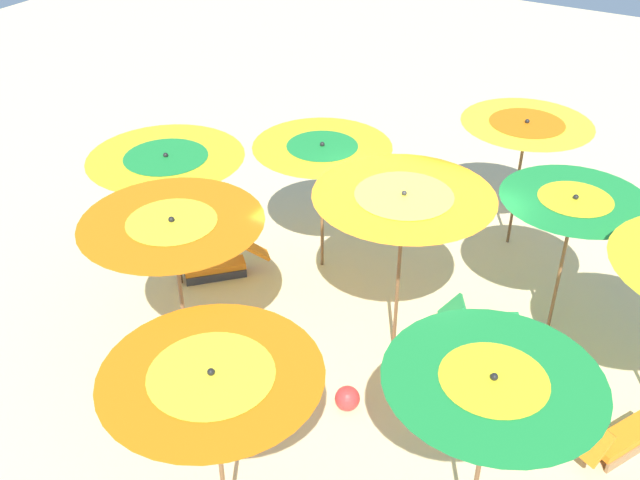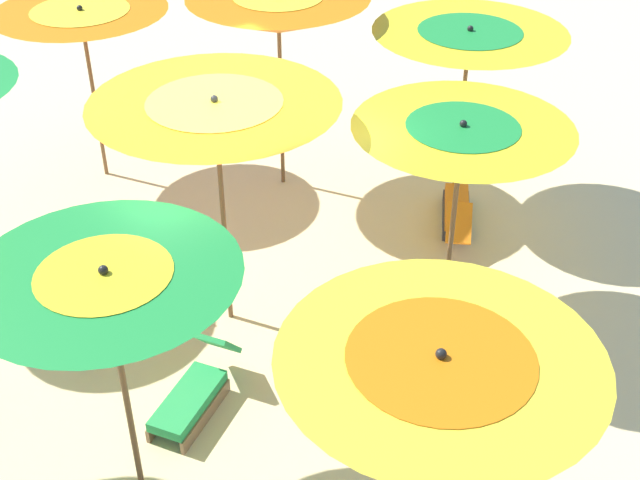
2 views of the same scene
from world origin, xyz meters
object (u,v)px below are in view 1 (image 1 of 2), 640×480
object	(u,v)px
beach_umbrella_3	(322,158)
lounger_4	(221,265)
lounger_1	(620,439)
beach_umbrella_6	(525,136)
beach_umbrella_4	(403,206)
lounger_2	(442,372)
beach_umbrella_1	(174,237)
beach_umbrella_7	(573,210)
lounger_0	(484,321)
beach_umbrella_0	(167,166)
beach_umbrella_2	(212,386)
beach_umbrella_5	(491,396)
beach_ball	(347,398)

from	to	relation	value
beach_umbrella_3	lounger_4	world-z (taller)	beach_umbrella_3
lounger_1	lounger_4	bearing A→B (deg)	112.96
beach_umbrella_3	beach_umbrella_6	bearing A→B (deg)	132.60
beach_umbrella_4	lounger_2	world-z (taller)	beach_umbrella_4
beach_umbrella_4	lounger_1	size ratio (longest dim) A/B	2.01
beach_umbrella_1	beach_umbrella_6	xyz separation A→B (m)	(-5.35, 2.52, -0.27)
beach_umbrella_7	lounger_1	world-z (taller)	beach_umbrella_7
beach_umbrella_3	beach_umbrella_4	world-z (taller)	beach_umbrella_4
lounger_0	beach_umbrella_0	bearing A→B (deg)	164.90
beach_umbrella_2	beach_umbrella_4	bearing A→B (deg)	175.84
beach_umbrella_3	beach_umbrella_6	xyz separation A→B (m)	(-2.18, 2.37, 0.04)
lounger_4	beach_umbrella_5	bearing A→B (deg)	107.71
lounger_2	beach_umbrella_3	bearing A→B (deg)	-23.71
lounger_1	beach_umbrella_2	bearing A→B (deg)	161.22
beach_umbrella_6	beach_umbrella_7	world-z (taller)	beach_umbrella_7
lounger_0	beach_umbrella_4	bearing A→B (deg)	-166.71
beach_umbrella_0	beach_umbrella_2	world-z (taller)	beach_umbrella_2
lounger_1	lounger_4	distance (m)	6.19
beach_umbrella_0	lounger_4	xyz separation A→B (m)	(-0.48, 0.43, -1.84)
beach_umbrella_3	lounger_4	xyz separation A→B (m)	(1.06, -1.22, -1.73)
beach_umbrella_2	beach_umbrella_7	bearing A→B (deg)	157.90
beach_umbrella_3	beach_umbrella_5	size ratio (longest dim) A/B	0.93
beach_umbrella_2	beach_umbrella_5	bearing A→B (deg)	117.65
beach_umbrella_4	lounger_4	size ratio (longest dim) A/B	2.12
beach_umbrella_4	lounger_0	distance (m)	2.47
lounger_4	beach_umbrella_1	bearing A→B (deg)	71.07
beach_umbrella_7	lounger_4	distance (m)	5.32
lounger_1	lounger_4	size ratio (longest dim) A/B	1.05
beach_umbrella_6	beach_ball	xyz separation A→B (m)	(4.75, -0.50, -1.81)
beach_umbrella_0	lounger_4	bearing A→B (deg)	138.47
beach_umbrella_4	beach_ball	xyz separation A→B (m)	(1.34, -0.00, -2.12)
beach_umbrella_1	beach_umbrella_2	world-z (taller)	beach_umbrella_1
beach_umbrella_4	beach_umbrella_6	world-z (taller)	beach_umbrella_4
beach_umbrella_6	lounger_4	bearing A→B (deg)	-47.88
beach_umbrella_2	lounger_1	bearing A→B (deg)	133.74
beach_umbrella_2	lounger_2	world-z (taller)	beach_umbrella_2
beach_umbrella_4	lounger_4	xyz separation A→B (m)	(-0.17, -3.09, -2.09)
beach_umbrella_0	beach_umbrella_7	size ratio (longest dim) A/B	1.00
beach_umbrella_4	beach_ball	distance (m)	2.51
beach_umbrella_5	lounger_0	size ratio (longest dim) A/B	1.98
beach_umbrella_5	beach_umbrella_7	world-z (taller)	beach_umbrella_5
beach_umbrella_0	beach_umbrella_7	distance (m)	5.55
beach_umbrella_0	lounger_2	bearing A→B (deg)	89.77
beach_umbrella_6	beach_umbrella_7	bearing A→B (deg)	32.20
beach_umbrella_4	lounger_4	bearing A→B (deg)	-93.07
beach_umbrella_7	beach_umbrella_4	bearing A→B (deg)	-50.93
beach_umbrella_1	beach_umbrella_0	bearing A→B (deg)	-137.16
beach_umbrella_3	beach_ball	size ratio (longest dim) A/B	6.87
beach_umbrella_5	beach_umbrella_1	bearing A→B (deg)	-95.84
beach_umbrella_0	beach_umbrella_3	size ratio (longest dim) A/B	1.03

